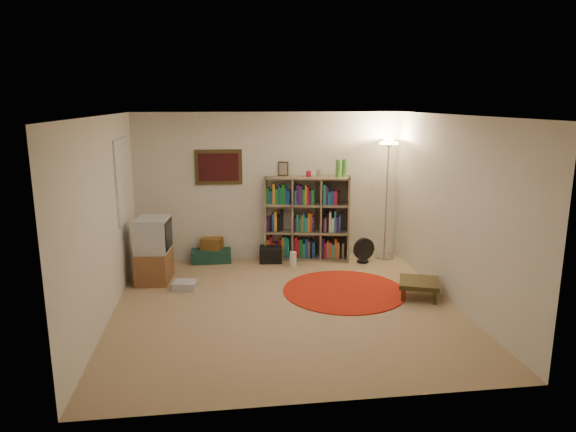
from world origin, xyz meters
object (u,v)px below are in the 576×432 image
floor_fan (364,250)px  floor_lamp (388,160)px  suitcase (211,255)px  bookshelf (306,219)px  tv_stand (154,251)px  side_table (419,283)px

floor_fan → floor_lamp: bearing=10.0°
floor_lamp → suitcase: (-2.99, 0.21, -1.60)m
bookshelf → floor_fan: size_ratio=4.04×
bookshelf → tv_stand: bearing=-149.8°
floor_fan → suitcase: floor_fan is taller
bookshelf → floor_fan: (0.93, -0.39, -0.48)m
suitcase → bookshelf: bearing=-1.5°
bookshelf → floor_fan: 1.11m
side_table → suitcase: bearing=144.4°
floor_lamp → suitcase: size_ratio=3.11×
side_table → floor_fan: bearing=101.3°
floor_lamp → side_table: floor_lamp is taller
floor_lamp → tv_stand: (-3.82, -0.66, -1.23)m
tv_stand → side_table: (3.71, -1.19, -0.27)m
bookshelf → floor_lamp: 1.70m
tv_stand → side_table: bearing=-12.0°
floor_lamp → floor_fan: (-0.43, -0.22, -1.49)m
bookshelf → suitcase: 1.73m
bookshelf → floor_lamp: floor_lamp is taller
floor_lamp → floor_fan: floor_lamp is taller
bookshelf → side_table: bookshelf is taller
floor_lamp → tv_stand: bearing=-170.1°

